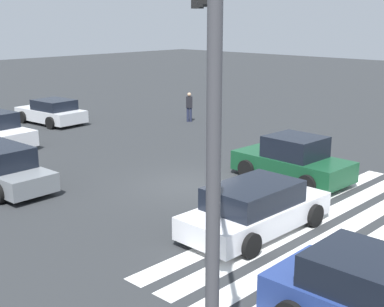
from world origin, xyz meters
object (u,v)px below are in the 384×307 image
at_px(car_3, 384,303).
at_px(pedestrian, 189,106).
at_px(traffic_signal_mast, 206,52).
at_px(car_1, 293,161).
at_px(car_6, 255,209).
at_px(car_4, 52,112).

height_order(car_3, pedestrian, pedestrian).
height_order(traffic_signal_mast, pedestrian, traffic_signal_mast).
distance_m(car_1, car_6, 5.15).
relative_size(car_4, car_6, 0.92).
bearing_deg(car_3, pedestrian, 142.66).
xyz_separation_m(car_3, pedestrian, (12.74, 17.23, 0.16)).
distance_m(car_4, car_6, 18.13).
height_order(traffic_signal_mast, car_4, traffic_signal_mast).
bearing_deg(traffic_signal_mast, car_1, -19.83).
bearing_deg(car_1, car_3, 134.80).
xyz_separation_m(car_1, car_4, (-0.21, 15.61, -0.09)).
height_order(car_6, pedestrian, pedestrian).
xyz_separation_m(car_1, car_3, (-7.28, -6.74, 0.02)).
bearing_deg(car_6, car_3, -116.57).
height_order(car_1, car_4, car_1).
xyz_separation_m(traffic_signal_mast, car_1, (9.74, 4.58, -4.50)).
relative_size(traffic_signal_mast, car_1, 1.65).
height_order(car_1, car_3, car_1).
xyz_separation_m(traffic_signal_mast, car_6, (4.97, 2.64, -4.57)).
distance_m(car_1, car_3, 9.92).
distance_m(car_1, pedestrian, 11.83).
relative_size(traffic_signal_mast, pedestrian, 4.28).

